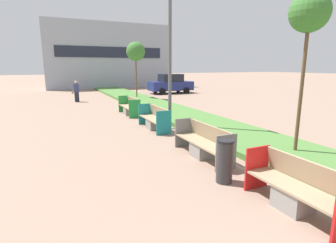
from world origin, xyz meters
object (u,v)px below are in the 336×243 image
(bench_grey_frame, at_px, (203,144))
(sapling_tree_near, at_px, (309,15))
(sapling_tree_far, at_px, (136,52))
(bench_green_frame, at_px, (130,108))
(pedestrian_walking, at_px, (76,91))
(bench_teal_frame, at_px, (155,120))
(parked_car_distant, at_px, (171,84))
(street_lamp_post, at_px, (170,24))
(bench_red_frame, at_px, (295,191))
(litter_bin, at_px, (225,161))

(bench_grey_frame, relative_size, sapling_tree_near, 0.51)
(bench_grey_frame, relative_size, sapling_tree_far, 0.52)
(bench_green_frame, bearing_deg, pedestrian_walking, 107.14)
(bench_grey_frame, bearing_deg, sapling_tree_near, -23.20)
(bench_grey_frame, xyz_separation_m, bench_green_frame, (-0.00, 7.47, -0.01))
(bench_teal_frame, height_order, bench_green_frame, same)
(parked_car_distant, bearing_deg, bench_green_frame, -126.43)
(bench_green_frame, distance_m, sapling_tree_far, 7.73)
(sapling_tree_near, relative_size, parked_car_distant, 1.08)
(street_lamp_post, distance_m, sapling_tree_near, 5.06)
(bench_red_frame, xyz_separation_m, street_lamp_post, (0.61, 6.77, 3.86))
(bench_red_frame, xyz_separation_m, bench_grey_frame, (0.00, 3.17, 0.01))
(bench_red_frame, bearing_deg, sapling_tree_near, 39.64)
(sapling_tree_far, relative_size, parked_car_distant, 1.06)
(bench_green_frame, height_order, litter_bin, litter_bin)
(sapling_tree_near, distance_m, pedestrian_walking, 16.25)
(bench_teal_frame, bearing_deg, bench_green_frame, 90.01)
(sapling_tree_far, relative_size, pedestrian_walking, 2.88)
(bench_red_frame, xyz_separation_m, bench_teal_frame, (0.00, 6.99, 0.01))
(bench_red_frame, height_order, street_lamp_post, street_lamp_post)
(bench_grey_frame, distance_m, pedestrian_walking, 14.34)
(bench_red_frame, distance_m, bench_grey_frame, 3.17)
(litter_bin, relative_size, sapling_tree_near, 0.22)
(bench_red_frame, bearing_deg, parked_car_distant, 70.97)
(street_lamp_post, xyz_separation_m, parked_car_distant, (6.30, 13.27, -3.31))
(bench_red_frame, distance_m, pedestrian_walking, 17.48)
(street_lamp_post, height_order, parked_car_distant, street_lamp_post)
(sapling_tree_far, height_order, pedestrian_walking, sapling_tree_far)
(sapling_tree_near, height_order, sapling_tree_far, sapling_tree_near)
(sapling_tree_far, bearing_deg, bench_green_frame, -111.18)
(litter_bin, xyz_separation_m, parked_car_distant, (7.40, 18.55, 0.41))
(bench_teal_frame, relative_size, parked_car_distant, 0.51)
(parked_car_distant, bearing_deg, litter_bin, -111.84)
(bench_teal_frame, distance_m, bench_green_frame, 3.65)
(bench_green_frame, xyz_separation_m, sapling_tree_near, (2.52, -8.55, 3.58))
(pedestrian_walking, bearing_deg, bench_grey_frame, -81.69)
(pedestrian_walking, height_order, parked_car_distant, parked_car_distant)
(bench_green_frame, xyz_separation_m, pedestrian_walking, (-2.07, 6.71, 0.41))
(pedestrian_walking, bearing_deg, bench_red_frame, -83.21)
(bench_teal_frame, xyz_separation_m, bench_green_frame, (-0.00, 3.65, -0.00))
(bench_red_frame, height_order, sapling_tree_far, sapling_tree_far)
(sapling_tree_near, relative_size, sapling_tree_far, 1.02)
(bench_teal_frame, height_order, parked_car_distant, parked_car_distant)
(bench_red_frame, relative_size, parked_car_distant, 0.46)
(bench_grey_frame, xyz_separation_m, sapling_tree_far, (2.52, 13.97, 3.33))
(street_lamp_post, bearing_deg, bench_green_frame, 98.99)
(street_lamp_post, bearing_deg, pedestrian_walking, 104.22)
(street_lamp_post, xyz_separation_m, sapling_tree_far, (1.91, 10.37, -0.52))
(bench_teal_frame, bearing_deg, parked_car_distant, 62.11)
(bench_grey_frame, distance_m, sapling_tree_far, 14.58)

